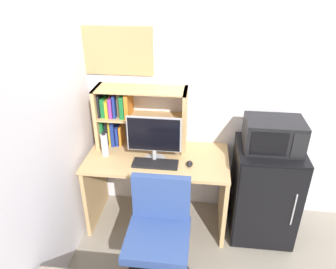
# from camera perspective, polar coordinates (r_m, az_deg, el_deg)

# --- Properties ---
(wall_back) EXTENTS (6.40, 0.04, 2.60)m
(wall_back) POSITION_cam_1_polar(r_m,az_deg,el_deg) (3.05, 24.35, 7.07)
(wall_back) COLOR silver
(wall_back) RESTS_ON ground_plane
(desk) EXTENTS (1.27, 0.65, 0.75)m
(desk) POSITION_cam_1_polar(r_m,az_deg,el_deg) (2.99, -1.85, -7.70)
(desk) COLOR tan
(desk) RESTS_ON ground_plane
(hutch_bookshelf) EXTENTS (0.83, 0.28, 0.57)m
(hutch_bookshelf) POSITION_cam_1_polar(r_m,az_deg,el_deg) (2.93, -7.23, 3.74)
(hutch_bookshelf) COLOR tan
(hutch_bookshelf) RESTS_ON desk
(monitor) EXTENTS (0.47, 0.20, 0.42)m
(monitor) POSITION_cam_1_polar(r_m,az_deg,el_deg) (2.69, -2.53, -0.55)
(monitor) COLOR #B7B7BC
(monitor) RESTS_ON desk
(keyboard) EXTENTS (0.39, 0.15, 0.02)m
(keyboard) POSITION_cam_1_polar(r_m,az_deg,el_deg) (2.75, -2.27, -5.27)
(keyboard) COLOR black
(keyboard) RESTS_ON desk
(computer_mouse) EXTENTS (0.05, 0.08, 0.04)m
(computer_mouse) POSITION_cam_1_polar(r_m,az_deg,el_deg) (2.73, 3.90, -5.27)
(computer_mouse) COLOR black
(computer_mouse) RESTS_ON desk
(water_bottle) EXTENTS (0.06, 0.06, 0.23)m
(water_bottle) POSITION_cam_1_polar(r_m,az_deg,el_deg) (2.89, -11.32, -1.79)
(water_bottle) COLOR silver
(water_bottle) RESTS_ON desk
(mini_fridge) EXTENTS (0.56, 0.57, 0.90)m
(mini_fridge) POSITION_cam_1_polar(r_m,az_deg,el_deg) (3.06, 16.80, -9.71)
(mini_fridge) COLOR black
(mini_fridge) RESTS_ON ground_plane
(microwave) EXTENTS (0.47, 0.34, 0.26)m
(microwave) POSITION_cam_1_polar(r_m,az_deg,el_deg) (2.76, 18.43, -0.01)
(microwave) COLOR black
(microwave) RESTS_ON mini_fridge
(desk_chair) EXTENTS (0.54, 0.54, 0.89)m
(desk_chair) POSITION_cam_1_polar(r_m,az_deg,el_deg) (2.58, -1.66, -18.67)
(desk_chair) COLOR black
(desk_chair) RESTS_ON ground_plane
(wall_corkboard) EXTENTS (0.68, 0.02, 0.42)m
(wall_corkboard) POSITION_cam_1_polar(r_m,az_deg,el_deg) (2.90, -9.54, 14.63)
(wall_corkboard) COLOR tan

